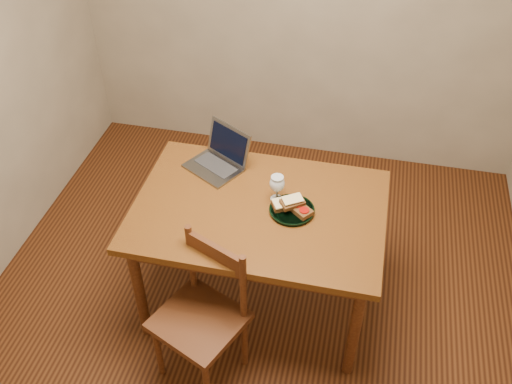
% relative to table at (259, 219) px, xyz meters
% --- Properties ---
extents(floor, '(3.20, 3.20, 0.02)m').
position_rel_table_xyz_m(floor, '(-0.02, -0.05, -0.66)').
color(floor, black).
rests_on(floor, ground).
extents(table, '(1.30, 0.90, 0.74)m').
position_rel_table_xyz_m(table, '(0.00, 0.00, 0.00)').
color(table, '#421C0B').
rests_on(table, floor).
extents(chair, '(0.52, 0.51, 0.43)m').
position_rel_table_xyz_m(chair, '(-0.18, -0.50, -0.19)').
color(chair, '#35170B').
rests_on(chair, floor).
extents(plate, '(0.23, 0.23, 0.02)m').
position_rel_table_xyz_m(plate, '(0.17, 0.00, 0.10)').
color(plate, black).
rests_on(plate, table).
extents(sandwich_cheese, '(0.15, 0.13, 0.04)m').
position_rel_table_xyz_m(sandwich_cheese, '(0.13, 0.02, 0.13)').
color(sandwich_cheese, '#381E0C').
rests_on(sandwich_cheese, plate).
extents(sandwich_tomato, '(0.14, 0.14, 0.04)m').
position_rel_table_xyz_m(sandwich_tomato, '(0.22, -0.01, 0.12)').
color(sandwich_tomato, '#381E0C').
rests_on(sandwich_tomato, plate).
extents(sandwich_top, '(0.14, 0.13, 0.04)m').
position_rel_table_xyz_m(sandwich_top, '(0.17, 0.01, 0.15)').
color(sandwich_top, '#381E0C').
rests_on(sandwich_top, plate).
extents(milk_glass, '(0.08, 0.08, 0.16)m').
position_rel_table_xyz_m(milk_glass, '(0.08, 0.08, 0.16)').
color(milk_glass, white).
rests_on(milk_glass, table).
extents(laptop, '(0.39, 0.38, 0.21)m').
position_rel_table_xyz_m(laptop, '(-0.29, 0.31, 0.14)').
color(laptop, slate).
rests_on(laptop, table).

